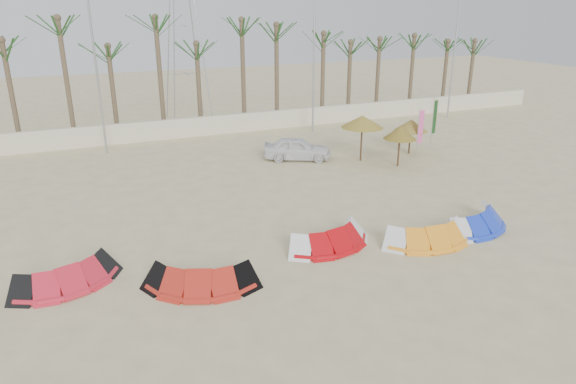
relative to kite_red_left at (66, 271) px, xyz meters
name	(u,v)px	position (x,y,z in m)	size (l,w,h in m)	color
ground	(363,290)	(8.64, -4.25, -0.42)	(120.00, 120.00, 0.00)	beige
boundary_wall	(195,127)	(8.64, 17.75, 0.23)	(60.00, 0.30, 1.30)	beige
palm_line	(194,37)	(9.31, 19.25, 6.03)	(52.00, 4.00, 7.70)	brown
lamp_b	(95,56)	(2.67, 15.75, 5.35)	(1.25, 0.14, 11.00)	#A5A8AD
lamp_c	(315,48)	(16.67, 15.75, 5.35)	(1.25, 0.14, 11.00)	#A5A8AD
lamp_d	(456,43)	(28.67, 15.75, 5.35)	(1.25, 0.14, 11.00)	#A5A8AD
pylon	(190,118)	(9.64, 23.75, -0.42)	(3.00, 3.00, 14.00)	#A5A8AD
kite_red_left	(66,271)	(0.00, 0.00, 0.00)	(3.73, 2.37, 0.90)	red
kite_red_mid	(198,272)	(3.93, -1.81, 0.00)	(4.00, 2.66, 0.90)	#B12317
kite_red_right	(327,234)	(9.09, -0.86, 0.00)	(3.68, 2.08, 0.90)	#B9090E
kite_orange	(424,230)	(12.69, -2.05, 0.00)	(3.74, 1.79, 0.90)	orange
kite_blue	(473,217)	(15.33, -1.76, 0.00)	(3.79, 2.50, 0.90)	blue
parasol_left	(362,122)	(16.02, 8.16, 1.88)	(2.42, 2.42, 2.66)	#4C331E
parasol_mid	(400,133)	(17.37, 6.39, 1.49)	(1.83, 1.83, 2.27)	#4C331E
parasol_right	(411,125)	(19.53, 8.32, 1.32)	(2.00, 2.00, 2.09)	#4C331E
flag_pink	(421,128)	(19.47, 7.33, 1.34)	(0.45, 0.10, 2.97)	#A5A8AD
flag_green	(435,119)	(21.60, 8.72, 1.46)	(0.44, 0.17, 3.17)	#A5A8AD
car	(297,149)	(12.73, 9.83, 0.24)	(1.56, 3.87, 1.32)	white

